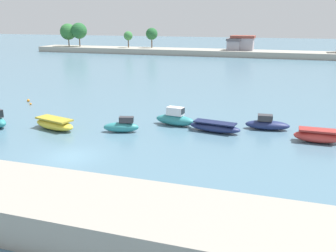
% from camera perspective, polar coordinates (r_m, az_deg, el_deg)
% --- Properties ---
extents(ground_plane, '(400.00, 400.00, 0.00)m').
position_cam_1_polar(ground_plane, '(30.21, -14.92, -4.62)').
color(ground_plane, slate).
extents(moored_boat_1, '(5.18, 3.00, 1.12)m').
position_cam_1_polar(moored_boat_1, '(37.90, -17.17, 0.31)').
color(moored_boat_1, yellow).
rests_on(moored_boat_1, ground).
extents(moored_boat_2, '(3.57, 1.99, 1.52)m').
position_cam_1_polar(moored_boat_2, '(35.56, -7.18, -0.04)').
color(moored_boat_2, teal).
rests_on(moored_boat_2, ground).
extents(moored_boat_3, '(4.38, 1.91, 1.90)m').
position_cam_1_polar(moored_boat_3, '(37.53, 1.12, 1.16)').
color(moored_boat_3, teal).
rests_on(moored_boat_3, ground).
extents(moored_boat_4, '(5.22, 2.26, 0.99)m').
position_cam_1_polar(moored_boat_4, '(35.65, 7.25, -0.17)').
color(moored_boat_4, navy).
rests_on(moored_boat_4, ground).
extents(moored_boat_5, '(4.36, 1.79, 1.47)m').
position_cam_1_polar(moored_boat_5, '(37.41, 15.10, 0.27)').
color(moored_boat_5, navy).
rests_on(moored_boat_5, ground).
extents(moored_boat_6, '(4.07, 1.64, 1.19)m').
position_cam_1_polar(moored_boat_6, '(34.95, 22.17, -1.46)').
color(moored_boat_6, '#C63833').
rests_on(moored_boat_6, ground).
extents(mooring_buoy_0, '(0.26, 0.26, 0.26)m').
position_cam_1_polar(mooring_buoy_0, '(49.81, -20.51, 3.23)').
color(mooring_buoy_0, orange).
rests_on(mooring_buoy_0, ground).
extents(mooring_buoy_2, '(0.36, 0.36, 0.36)m').
position_cam_1_polar(mooring_buoy_2, '(51.76, -20.82, 3.72)').
color(mooring_buoy_2, orange).
rests_on(mooring_buoy_2, ground).
extents(distant_shoreline, '(126.28, 9.57, 9.30)m').
position_cam_1_polar(distant_shoreline, '(112.02, 8.36, 11.77)').
color(distant_shoreline, '#9E998C').
rests_on(distant_shoreline, ground).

